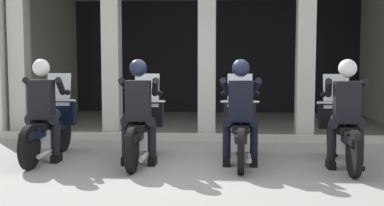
{
  "coord_description": "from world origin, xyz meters",
  "views": [
    {
      "loc": [
        0.63,
        -7.2,
        1.6
      ],
      "look_at": [
        0.0,
        0.56,
        0.89
      ],
      "focal_mm": 46.45,
      "sensor_mm": 36.0,
      "label": 1
    }
  ],
  "objects_px": {
    "police_officer_far_left": "(42,101)",
    "motorcycle_far_right": "(341,132)",
    "police_officer_center_right": "(241,103)",
    "motorcycle_center_left": "(143,129)",
    "motorcycle_center_right": "(240,130)",
    "motorcycle_far_left": "(50,127)",
    "police_officer_center_left": "(139,103)",
    "police_officer_far_right": "(346,104)"
  },
  "relations": [
    {
      "from": "police_officer_center_right",
      "to": "motorcycle_far_right",
      "type": "distance_m",
      "value": 1.59
    },
    {
      "from": "motorcycle_center_left",
      "to": "motorcycle_far_right",
      "type": "relative_size",
      "value": 1.0
    },
    {
      "from": "police_officer_far_left",
      "to": "police_officer_far_right",
      "type": "bearing_deg",
      "value": 7.25
    },
    {
      "from": "motorcycle_center_left",
      "to": "police_officer_center_left",
      "type": "height_order",
      "value": "police_officer_center_left"
    },
    {
      "from": "motorcycle_far_left",
      "to": "police_officer_far_left",
      "type": "bearing_deg",
      "value": -81.59
    },
    {
      "from": "motorcycle_center_right",
      "to": "police_officer_center_right",
      "type": "bearing_deg",
      "value": -83.06
    },
    {
      "from": "motorcycle_center_left",
      "to": "police_officer_center_right",
      "type": "xyz_separation_m",
      "value": [
        1.51,
        -0.23,
        0.44
      ]
    },
    {
      "from": "police_officer_far_right",
      "to": "motorcycle_far_left",
      "type": "bearing_deg",
      "value": 179.04
    },
    {
      "from": "motorcycle_center_right",
      "to": "police_officer_far_right",
      "type": "xyz_separation_m",
      "value": [
        1.51,
        -0.36,
        0.44
      ]
    },
    {
      "from": "motorcycle_far_right",
      "to": "police_officer_far_right",
      "type": "distance_m",
      "value": 0.52
    },
    {
      "from": "motorcycle_center_right",
      "to": "police_officer_center_right",
      "type": "xyz_separation_m",
      "value": [
        -0.0,
        -0.28,
        0.44
      ]
    },
    {
      "from": "motorcycle_far_right",
      "to": "police_officer_center_right",
      "type": "bearing_deg",
      "value": -168.28
    },
    {
      "from": "motorcycle_far_left",
      "to": "motorcycle_center_right",
      "type": "bearing_deg",
      "value": 8.05
    },
    {
      "from": "police_officer_far_left",
      "to": "motorcycle_center_left",
      "type": "distance_m",
      "value": 1.59
    },
    {
      "from": "police_officer_far_right",
      "to": "police_officer_center_right",
      "type": "bearing_deg",
      "value": -178.98
    },
    {
      "from": "motorcycle_center_left",
      "to": "police_officer_center_right",
      "type": "height_order",
      "value": "police_officer_center_right"
    },
    {
      "from": "motorcycle_center_right",
      "to": "motorcycle_far_right",
      "type": "distance_m",
      "value": 1.51
    },
    {
      "from": "motorcycle_far_left",
      "to": "police_officer_center_right",
      "type": "bearing_deg",
      "value": 2.69
    },
    {
      "from": "police_officer_center_left",
      "to": "police_officer_far_right",
      "type": "xyz_separation_m",
      "value": [
        3.02,
        -0.02,
        0.0
      ]
    },
    {
      "from": "police_officer_far_left",
      "to": "police_officer_center_right",
      "type": "bearing_deg",
      "value": 8.05
    },
    {
      "from": "motorcycle_center_left",
      "to": "police_officer_center_left",
      "type": "xyz_separation_m",
      "value": [
        -0.0,
        -0.28,
        0.44
      ]
    },
    {
      "from": "police_officer_far_left",
      "to": "police_officer_center_left",
      "type": "xyz_separation_m",
      "value": [
        1.51,
        -0.09,
        0.0
      ]
    },
    {
      "from": "motorcycle_far_left",
      "to": "motorcycle_far_right",
      "type": "xyz_separation_m",
      "value": [
        4.53,
        -0.11,
        0.0
      ]
    },
    {
      "from": "police_officer_center_left",
      "to": "police_officer_far_right",
      "type": "bearing_deg",
      "value": 11.96
    },
    {
      "from": "motorcycle_center_right",
      "to": "motorcycle_center_left",
      "type": "bearing_deg",
      "value": -170.63
    },
    {
      "from": "police_officer_far_right",
      "to": "motorcycle_center_right",
      "type": "bearing_deg",
      "value": 170.51
    },
    {
      "from": "police_officer_far_left",
      "to": "police_officer_center_right",
      "type": "distance_m",
      "value": 3.02
    },
    {
      "from": "police_officer_center_left",
      "to": "police_officer_far_right",
      "type": "relative_size",
      "value": 1.0
    },
    {
      "from": "police_officer_far_left",
      "to": "motorcycle_far_right",
      "type": "height_order",
      "value": "police_officer_far_left"
    },
    {
      "from": "motorcycle_center_right",
      "to": "police_officer_center_left",
      "type": "bearing_deg",
      "value": -160.09
    },
    {
      "from": "motorcycle_center_right",
      "to": "police_officer_far_left",
      "type": "bearing_deg",
      "value": -168.06
    },
    {
      "from": "motorcycle_center_left",
      "to": "police_officer_center_left",
      "type": "distance_m",
      "value": 0.52
    },
    {
      "from": "police_officer_far_left",
      "to": "motorcycle_center_right",
      "type": "distance_m",
      "value": 3.06
    },
    {
      "from": "police_officer_far_left",
      "to": "police_officer_center_left",
      "type": "height_order",
      "value": "same"
    },
    {
      "from": "police_officer_center_right",
      "to": "police_officer_far_left",
      "type": "bearing_deg",
      "value": -173.42
    },
    {
      "from": "motorcycle_far_left",
      "to": "motorcycle_center_left",
      "type": "distance_m",
      "value": 1.51
    },
    {
      "from": "motorcycle_center_right",
      "to": "motorcycle_far_right",
      "type": "height_order",
      "value": "same"
    },
    {
      "from": "motorcycle_center_left",
      "to": "motorcycle_center_right",
      "type": "height_order",
      "value": "same"
    },
    {
      "from": "police_officer_center_right",
      "to": "police_officer_far_right",
      "type": "relative_size",
      "value": 1.0
    },
    {
      "from": "motorcycle_far_left",
      "to": "motorcycle_center_right",
      "type": "xyz_separation_m",
      "value": [
        3.02,
        -0.03,
        0.0
      ]
    },
    {
      "from": "police_officer_far_left",
      "to": "motorcycle_center_left",
      "type": "relative_size",
      "value": 0.78
    },
    {
      "from": "motorcycle_far_left",
      "to": "police_officer_far_left",
      "type": "height_order",
      "value": "police_officer_far_left"
    }
  ]
}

